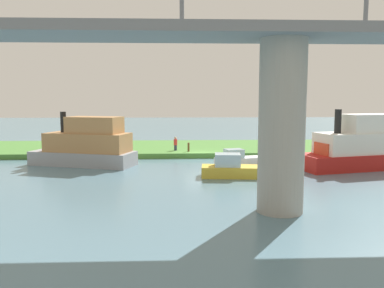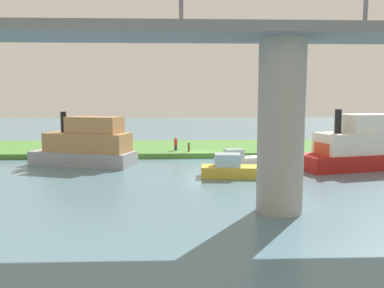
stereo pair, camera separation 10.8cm
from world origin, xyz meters
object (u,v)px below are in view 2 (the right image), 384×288
bridge_pylon (281,127)px  riverboat_paddlewheel (86,146)px  person_on_bank (176,144)px  motorboat_red (234,169)px  pontoon_yellow (361,147)px  motorboat_white (238,159)px  mooring_post (189,147)px

bridge_pylon → riverboat_paddlewheel: bridge_pylon is taller
person_on_bank → motorboat_red: bearing=111.2°
pontoon_yellow → motorboat_white: size_ratio=2.25×
person_on_bank → mooring_post: size_ratio=1.58×
bridge_pylon → motorboat_white: bearing=-90.5°
bridge_pylon → pontoon_yellow: (-9.88, -12.11, -2.54)m
motorboat_white → riverboat_paddlewheel: (13.21, -0.43, 1.21)m
person_on_bank → pontoon_yellow: size_ratio=0.14×
bridge_pylon → pontoon_yellow: bridge_pylon is taller
mooring_post → bridge_pylon: bearing=101.8°
bridge_pylon → motorboat_red: size_ratio=1.64×
motorboat_red → mooring_post: bearing=-73.6°
bridge_pylon → riverboat_paddlewheel: bearing=-48.3°
person_on_bank → motorboat_red: 12.06m
bridge_pylon → mooring_post: bridge_pylon is taller
bridge_pylon → mooring_post: 20.13m
bridge_pylon → riverboat_paddlewheel: 19.84m
mooring_post → motorboat_white: 6.66m
bridge_pylon → motorboat_red: (0.99, -9.03, -3.74)m
person_on_bank → motorboat_white: (-5.46, 6.02, -0.70)m
person_on_bank → motorboat_red: person_on_bank is taller
motorboat_white → person_on_bank: bearing=-47.8°
pontoon_yellow → riverboat_paddlewheel: 23.11m
person_on_bank → pontoon_yellow: bearing=151.8°
motorboat_white → riverboat_paddlewheel: 13.27m
bridge_pylon → person_on_bank: (5.34, -20.27, -3.15)m
mooring_post → pontoon_yellow: (-13.93, 7.31, 0.88)m
pontoon_yellow → motorboat_red: pontoon_yellow is taller
mooring_post → motorboat_white: size_ratio=0.20×
mooring_post → motorboat_red: size_ratio=0.17×
person_on_bank → riverboat_paddlewheel: 9.56m
pontoon_yellow → person_on_bank: bearing=-28.2°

